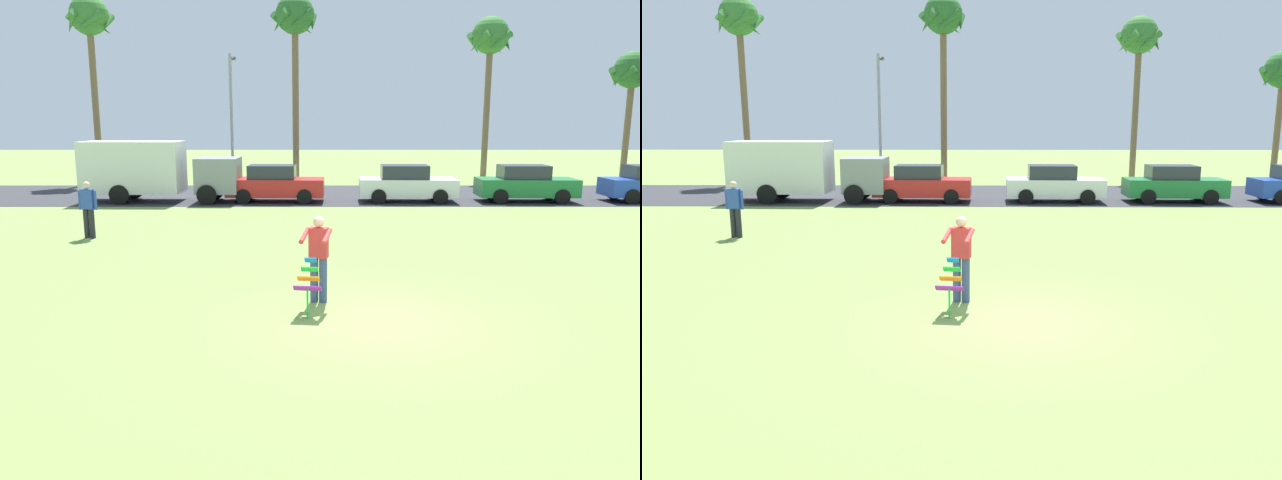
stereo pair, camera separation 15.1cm
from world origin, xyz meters
The scene contains 13 objects.
ground_plane centered at (0.00, 0.00, 0.00)m, with size 120.00×120.00×0.00m, color olive.
road_strip centered at (0.00, 18.27, 0.01)m, with size 120.00×8.00×0.01m, color #2D2D33.
person_kite_flyer centered at (-1.06, 1.22, 0.95)m, with size 0.65×0.73×1.73m.
kite_held centered at (-1.24, 0.40, 0.68)m, with size 0.52×0.66×1.04m.
parked_truck_grey_van centered at (-8.31, 15.87, 1.41)m, with size 6.74×2.21×2.62m.
parked_car_red centered at (-3.00, 15.87, 0.77)m, with size 4.26×1.95×1.60m.
parked_car_white centered at (2.76, 15.87, 0.77)m, with size 4.25×1.94×1.60m.
parked_car_green centered at (7.94, 15.87, 0.77)m, with size 4.25×1.92×1.60m.
palm_tree_left_near centered at (-13.59, 24.08, 8.58)m, with size 2.58×2.71×10.13m.
palm_tree_right_near centered at (-2.38, 23.82, 8.58)m, with size 2.58×2.71×10.14m.
palm_tree_centre_far centered at (8.74, 25.67, 7.82)m, with size 2.58×2.71×9.30m.
streetlight_pole centered at (-5.87, 23.33, 4.00)m, with size 0.24×1.65×7.00m.
person_walker_near centered at (-8.04, 7.71, 0.93)m, with size 0.57×0.25×1.73m.
Camera 2 is at (-0.88, -10.20, 3.58)m, focal length 33.62 mm.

